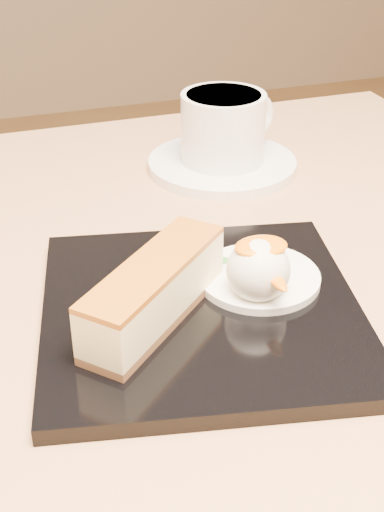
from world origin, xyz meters
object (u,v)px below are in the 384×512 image
object	(u,v)px
table	(176,469)
coffee_cup	(225,126)
dessert_plate	(201,311)
ice_cream_scoop	(258,270)
saucer	(222,164)
cheesecake	(154,291)

from	to	relation	value
table	coffee_cup	xyz separation A→B (m)	(0.13, 0.23, 0.20)
dessert_plate	ice_cream_scoop	bearing A→B (deg)	-7.13
ice_cream_scoop	saucer	size ratio (longest dim) A/B	0.30
coffee_cup	saucer	bearing A→B (deg)	-180.00
cheesecake	coffee_cup	world-z (taller)	coffee_cup
cheesecake	coffee_cup	size ratio (longest dim) A/B	1.12
dessert_plate	saucer	world-z (taller)	dessert_plate
saucer	coffee_cup	world-z (taller)	coffee_cup
cheesecake	ice_cream_scoop	world-z (taller)	ice_cream_scoop
table	cheesecake	xyz separation A→B (m)	(-0.02, -0.01, 0.19)
table	coffee_cup	world-z (taller)	coffee_cup
ice_cream_scoop	coffee_cup	size ratio (longest dim) A/B	0.41
cheesecake	table	bearing A→B (deg)	-3.08
dessert_plate	table	bearing A→B (deg)	152.85
ice_cream_scoop	table	bearing A→B (deg)	166.24
dessert_plate	saucer	size ratio (longest dim) A/B	1.47
ice_cream_scoop	cheesecake	bearing A→B (deg)	180.00
cheesecake	ice_cream_scoop	bearing A→B (deg)	-42.79
table	ice_cream_scoop	size ratio (longest dim) A/B	17.85
ice_cream_scoop	coffee_cup	xyz separation A→B (m)	(0.07, 0.24, 0.01)
dessert_plate	ice_cream_scoop	size ratio (longest dim) A/B	4.91
saucer	dessert_plate	bearing A→B (deg)	-114.14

